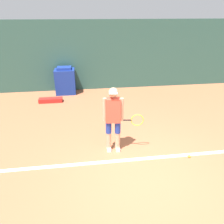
# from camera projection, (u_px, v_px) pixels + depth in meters

# --- Properties ---
(ground_plane) EXTENTS (24.00, 24.00, 0.00)m
(ground_plane) POSITION_uv_depth(u_px,v_px,m) (147.00, 177.00, 4.60)
(ground_plane) COLOR #B76642
(back_wall) EXTENTS (24.00, 0.10, 2.89)m
(back_wall) POSITION_uv_depth(u_px,v_px,m) (110.00, 56.00, 9.34)
(back_wall) COLOR #2D564C
(back_wall) RESTS_ON ground_plane
(court_baseline) EXTENTS (21.60, 0.10, 0.01)m
(court_baseline) POSITION_uv_depth(u_px,v_px,m) (140.00, 159.00, 5.15)
(court_baseline) COLOR white
(court_baseline) RESTS_ON ground_plane
(tennis_player) EXTENTS (0.96, 0.30, 1.64)m
(tennis_player) POSITION_uv_depth(u_px,v_px,m) (114.00, 117.00, 5.13)
(tennis_player) COLOR tan
(tennis_player) RESTS_ON ground_plane
(tennis_ball) EXTENTS (0.07, 0.07, 0.07)m
(tennis_ball) POSITION_uv_depth(u_px,v_px,m) (189.00, 156.00, 5.21)
(tennis_ball) COLOR #D1E533
(tennis_ball) RESTS_ON ground_plane
(covered_chair) EXTENTS (0.81, 0.66, 1.12)m
(covered_chair) POSITION_uv_depth(u_px,v_px,m) (65.00, 81.00, 9.10)
(covered_chair) COLOR navy
(covered_chair) RESTS_ON ground_plane
(equipment_bag) EXTENTS (0.88, 0.29, 0.16)m
(equipment_bag) POSITION_uv_depth(u_px,v_px,m) (51.00, 100.00, 8.36)
(equipment_bag) COLOR #B2231E
(equipment_bag) RESTS_ON ground_plane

